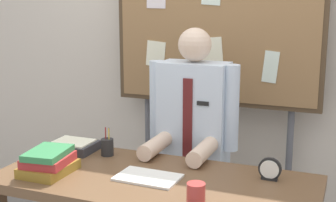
{
  "coord_description": "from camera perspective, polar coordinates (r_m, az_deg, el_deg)",
  "views": [
    {
      "loc": [
        0.88,
        -2.0,
        1.58
      ],
      "look_at": [
        0.0,
        0.18,
        1.07
      ],
      "focal_mm": 50.61,
      "sensor_mm": 36.0,
      "label": 1
    }
  ],
  "objects": [
    {
      "name": "back_wall",
      "position": [
        3.34,
        6.76,
        8.19
      ],
      "size": [
        6.4,
        0.08,
        2.7
      ],
      "primitive_type": "cube",
      "color": "beige",
      "rests_on": "ground_plane"
    },
    {
      "name": "desk",
      "position": [
        2.38,
        -1.62,
        -11.35
      ],
      "size": [
        1.57,
        0.71,
        0.72
      ],
      "color": "brown",
      "rests_on": "ground_plane"
    },
    {
      "name": "person",
      "position": [
        2.87,
        3.02,
        -6.48
      ],
      "size": [
        0.55,
        0.56,
        1.42
      ],
      "color": "#2D2D33",
      "rests_on": "ground_plane"
    },
    {
      "name": "bulletin_board",
      "position": [
        3.14,
        5.78,
        8.82
      ],
      "size": [
        1.4,
        0.09,
        1.96
      ],
      "color": "#4C3823",
      "rests_on": "ground_plane"
    },
    {
      "name": "book_stack",
      "position": [
        2.46,
        -14.2,
        -7.15
      ],
      "size": [
        0.23,
        0.27,
        0.13
      ],
      "color": "olive",
      "rests_on": "desk"
    },
    {
      "name": "open_notebook",
      "position": [
        2.34,
        -2.43,
        -9.18
      ],
      "size": [
        0.31,
        0.2,
        0.01
      ],
      "primitive_type": "cube",
      "rotation": [
        0.0,
        0.0,
        -0.03
      ],
      "color": "white",
      "rests_on": "desk"
    },
    {
      "name": "desk_clock",
      "position": [
        2.36,
        12.16,
        -8.11
      ],
      "size": [
        0.11,
        0.04,
        0.11
      ],
      "color": "black",
      "rests_on": "desk"
    },
    {
      "name": "coffee_mug",
      "position": [
        2.04,
        3.39,
        -11.14
      ],
      "size": [
        0.08,
        0.08,
        0.1
      ],
      "primitive_type": "cylinder",
      "color": "#B23833",
      "rests_on": "desk"
    },
    {
      "name": "pen_holder",
      "position": [
        2.67,
        -7.32,
        -5.5
      ],
      "size": [
        0.07,
        0.07,
        0.16
      ],
      "color": "#262626",
      "rests_on": "desk"
    },
    {
      "name": "paper_tray",
      "position": [
        2.79,
        -11.36,
        -5.33
      ],
      "size": [
        0.26,
        0.2,
        0.06
      ],
      "color": "#333338",
      "rests_on": "desk"
    }
  ]
}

